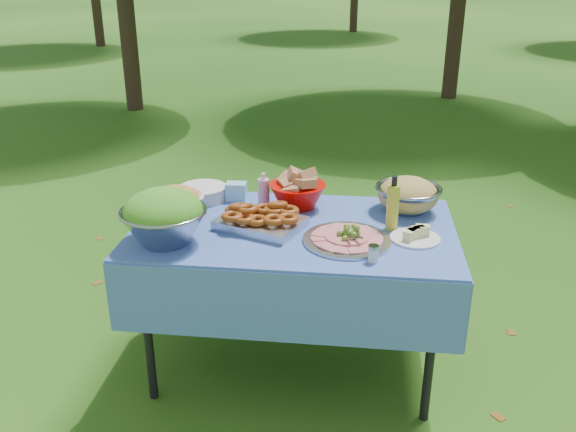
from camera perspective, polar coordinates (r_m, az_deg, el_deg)
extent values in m
plane|color=#0D3309|center=(3.17, 0.50, -13.73)|extent=(80.00, 80.00, 0.00)
cube|color=#84B2FF|center=(2.96, 0.52, -7.79)|extent=(1.46, 0.86, 0.76)
cylinder|color=silver|center=(3.13, -7.96, 2.18)|extent=(0.28, 0.28, 0.07)
cube|color=#8DCDEA|center=(3.09, -4.86, 2.30)|extent=(0.10, 0.07, 0.09)
cylinder|color=pink|center=(3.01, -2.29, 2.52)|extent=(0.07, 0.07, 0.17)
cube|color=#B1B1B5|center=(2.76, -2.60, -0.27)|extent=(0.44, 0.38, 0.09)
cylinder|color=#AAADB1|center=(2.63, 5.55, -1.52)|extent=(0.48, 0.48, 0.09)
cylinder|color=gold|center=(2.75, 9.79, 1.20)|extent=(0.06, 0.06, 0.25)
cylinder|color=silver|center=(2.71, 11.84, -1.57)|extent=(0.23, 0.23, 0.06)
cylinder|color=silver|center=(2.48, 7.99, -3.49)|extent=(0.06, 0.06, 0.07)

